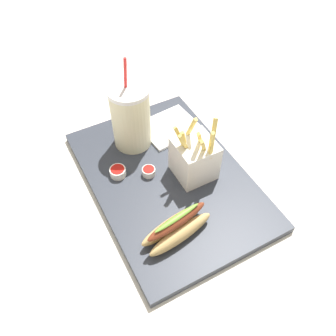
{
  "coord_description": "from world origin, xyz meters",
  "views": [
    {
      "loc": [
        -0.47,
        0.25,
        0.67
      ],
      "look_at": [
        0.0,
        0.0,
        0.05
      ],
      "focal_mm": 38.25,
      "sensor_mm": 36.0,
      "label": 1
    }
  ],
  "objects_px": {
    "soda_cup": "(131,117)",
    "napkin_stack": "(170,127)",
    "hot_dog_1": "(177,227)",
    "ketchup_cup_2": "(118,172)",
    "fries_basket": "(194,158)",
    "ketchup_cup_1": "(149,171)"
  },
  "relations": [
    {
      "from": "soda_cup",
      "to": "napkin_stack",
      "type": "xyz_separation_m",
      "value": [
        -0.0,
        -0.11,
        -0.08
      ]
    },
    {
      "from": "hot_dog_1",
      "to": "ketchup_cup_1",
      "type": "relative_size",
      "value": 5.16
    },
    {
      "from": "soda_cup",
      "to": "ketchup_cup_2",
      "type": "distance_m",
      "value": 0.14
    },
    {
      "from": "soda_cup",
      "to": "hot_dog_1",
      "type": "bearing_deg",
      "value": 173.2
    },
    {
      "from": "fries_basket",
      "to": "napkin_stack",
      "type": "relative_size",
      "value": 1.25
    },
    {
      "from": "soda_cup",
      "to": "hot_dog_1",
      "type": "height_order",
      "value": "soda_cup"
    },
    {
      "from": "fries_basket",
      "to": "soda_cup",
      "type": "bearing_deg",
      "value": 26.78
    },
    {
      "from": "soda_cup",
      "to": "napkin_stack",
      "type": "height_order",
      "value": "soda_cup"
    },
    {
      "from": "soda_cup",
      "to": "napkin_stack",
      "type": "relative_size",
      "value": 1.72
    },
    {
      "from": "soda_cup",
      "to": "ketchup_cup_1",
      "type": "distance_m",
      "value": 0.14
    },
    {
      "from": "ketchup_cup_2",
      "to": "napkin_stack",
      "type": "height_order",
      "value": "ketchup_cup_2"
    },
    {
      "from": "hot_dog_1",
      "to": "ketchup_cup_2",
      "type": "bearing_deg",
      "value": 11.95
    },
    {
      "from": "ketchup_cup_2",
      "to": "napkin_stack",
      "type": "bearing_deg",
      "value": -65.48
    },
    {
      "from": "soda_cup",
      "to": "napkin_stack",
      "type": "distance_m",
      "value": 0.13
    },
    {
      "from": "fries_basket",
      "to": "hot_dog_1",
      "type": "distance_m",
      "value": 0.17
    },
    {
      "from": "hot_dog_1",
      "to": "ketchup_cup_1",
      "type": "height_order",
      "value": "hot_dog_1"
    },
    {
      "from": "soda_cup",
      "to": "hot_dog_1",
      "type": "distance_m",
      "value": 0.3
    },
    {
      "from": "hot_dog_1",
      "to": "soda_cup",
      "type": "bearing_deg",
      "value": -6.8
    },
    {
      "from": "hot_dog_1",
      "to": "ketchup_cup_1",
      "type": "distance_m",
      "value": 0.17
    },
    {
      "from": "ketchup_cup_2",
      "to": "fries_basket",
      "type": "bearing_deg",
      "value": -116.12
    },
    {
      "from": "napkin_stack",
      "to": "fries_basket",
      "type": "bearing_deg",
      "value": 171.7
    },
    {
      "from": "hot_dog_1",
      "to": "napkin_stack",
      "type": "distance_m",
      "value": 0.32
    }
  ]
}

